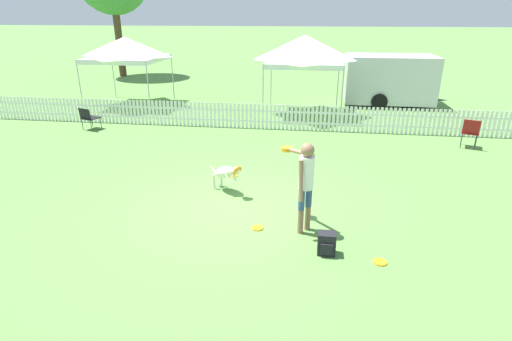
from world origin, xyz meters
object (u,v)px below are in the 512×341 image
at_px(leaping_dog, 225,173).
at_px(frisbee_near_handler, 380,262).
at_px(frisbee_midfield, 257,228).
at_px(folding_chair_center, 471,131).
at_px(frisbee_near_dog, 234,176).
at_px(backpack_on_grass, 327,244).
at_px(handler_person, 305,176).
at_px(equipment_trailer, 388,79).
at_px(folding_chair_blue_left, 88,117).
at_px(canopy_tent_secondary, 305,50).
at_px(canopy_tent_main, 126,49).

bearing_deg(leaping_dog, frisbee_near_handler, 92.48).
bearing_deg(frisbee_midfield, folding_chair_center, 45.19).
bearing_deg(frisbee_near_dog, backpack_on_grass, -55.11).
distance_m(handler_person, equipment_trailer, 12.45).
xyz_separation_m(folding_chair_blue_left, equipment_trailer, (11.16, 5.92, 0.67)).
bearing_deg(frisbee_midfield, canopy_tent_secondary, 86.69).
distance_m(backpack_on_grass, folding_chair_blue_left, 10.65).
bearing_deg(canopy_tent_secondary, leaping_dog, -100.79).
bearing_deg(canopy_tent_secondary, folding_chair_blue_left, -155.32).
height_order(frisbee_near_handler, folding_chair_center, folding_chair_center).
distance_m(leaping_dog, folding_chair_blue_left, 7.45).
bearing_deg(canopy_tent_main, frisbee_near_dog, -51.11).
height_order(leaping_dog, backpack_on_grass, leaping_dog).
xyz_separation_m(frisbee_near_handler, canopy_tent_secondary, (-1.65, 10.38, 2.52)).
xyz_separation_m(leaping_dog, frisbee_near_handler, (3.16, -2.44, -0.47)).
relative_size(folding_chair_blue_left, canopy_tent_main, 0.27).
xyz_separation_m(folding_chair_center, canopy_tent_secondary, (-5.22, 3.72, 1.98)).
distance_m(leaping_dog, canopy_tent_main, 10.80).
height_order(frisbee_midfield, canopy_tent_main, canopy_tent_main).
bearing_deg(frisbee_near_dog, canopy_tent_secondary, 77.68).
distance_m(handler_person, frisbee_near_dog, 3.30).
distance_m(folding_chair_center, canopy_tent_secondary, 6.71).
height_order(leaping_dog, canopy_tent_secondary, canopy_tent_secondary).
height_order(handler_person, frisbee_near_handler, handler_person).
xyz_separation_m(frisbee_near_handler, backpack_on_grass, (-0.90, 0.15, 0.19)).
bearing_deg(frisbee_near_dog, canopy_tent_main, 128.89).
height_order(canopy_tent_secondary, equipment_trailer, canopy_tent_secondary).
height_order(handler_person, folding_chair_center, handler_person).
distance_m(leaping_dog, frisbee_near_dog, 1.07).
bearing_deg(canopy_tent_main, folding_chair_blue_left, -86.26).
bearing_deg(frisbee_near_handler, leaping_dog, 142.29).
bearing_deg(frisbee_near_dog, frisbee_near_handler, -47.11).
relative_size(frisbee_midfield, backpack_on_grass, 0.57).
bearing_deg(folding_chair_blue_left, equipment_trailer, -133.04).
bearing_deg(canopy_tent_secondary, canopy_tent_main, 174.84).
height_order(leaping_dog, folding_chair_blue_left, folding_chair_blue_left).
bearing_deg(leaping_dog, folding_chair_center, 162.21).
relative_size(frisbee_midfield, folding_chair_blue_left, 0.28).
xyz_separation_m(handler_person, frisbee_near_handler, (1.33, -0.91, -1.11)).
bearing_deg(handler_person, backpack_on_grass, -109.99).
distance_m(frisbee_near_handler, folding_chair_center, 7.57).
bearing_deg(folding_chair_center, canopy_tent_secondary, -16.67).
xyz_separation_m(frisbee_near_dog, frisbee_midfield, (0.97, -2.57, 0.00)).
bearing_deg(folding_chair_center, canopy_tent_main, -0.04).
relative_size(handler_person, folding_chair_blue_left, 2.21).
bearing_deg(canopy_tent_main, leaping_dog, -54.35).
height_order(canopy_tent_main, canopy_tent_secondary, canopy_tent_secondary).
xyz_separation_m(handler_person, folding_chair_center, (4.90, 5.74, -0.56)).
bearing_deg(equipment_trailer, frisbee_near_dog, -119.05).
relative_size(backpack_on_grass, folding_chair_blue_left, 0.50).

